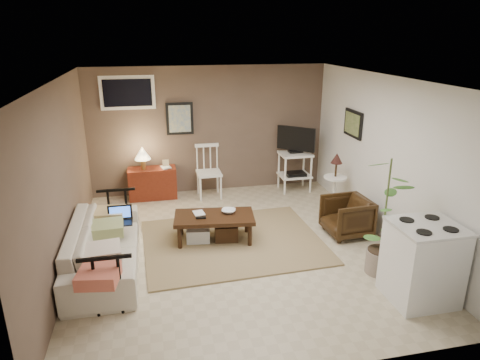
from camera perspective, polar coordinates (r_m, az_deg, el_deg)
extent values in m
plane|color=#C1B293|center=(6.30, -0.56, -8.99)|extent=(5.00, 5.00, 0.00)
cube|color=black|center=(8.09, -8.04, 8.11)|extent=(0.50, 0.03, 0.60)
cube|color=black|center=(7.44, 14.85, 7.27)|extent=(0.03, 0.60, 0.45)
cube|color=white|center=(7.99, -14.77, 11.19)|extent=(0.96, 0.03, 0.60)
cube|color=#997E59|center=(6.44, -0.96, -8.20)|extent=(2.67, 2.17, 0.02)
cube|color=black|center=(6.33, -3.46, -4.98)|extent=(1.23, 0.74, 0.06)
cylinder|color=black|center=(6.22, -8.05, -7.65)|extent=(0.06, 0.06, 0.37)
cylinder|color=black|center=(6.24, 1.31, -7.37)|extent=(0.06, 0.06, 0.37)
cylinder|color=black|center=(6.63, -7.86, -5.92)|extent=(0.06, 0.06, 0.37)
cylinder|color=black|center=(6.64, 0.90, -5.66)|extent=(0.06, 0.06, 0.37)
cube|color=black|center=(6.22, -5.23, -5.03)|extent=(0.15, 0.07, 0.02)
cube|color=#3F2516|center=(6.44, -1.85, -6.98)|extent=(0.37, 0.33, 0.25)
cube|color=silver|center=(6.44, -5.58, -7.25)|extent=(0.37, 0.33, 0.21)
imported|color=beige|center=(5.89, -17.77, -7.48)|extent=(0.63, 2.15, 0.84)
cube|color=black|center=(6.13, -15.67, -5.54)|extent=(0.33, 0.23, 0.02)
cube|color=black|center=(6.19, -15.71, -4.13)|extent=(0.33, 0.02, 0.21)
cube|color=blue|center=(6.18, -15.71, -4.16)|extent=(0.28, 0.00, 0.17)
cube|color=maroon|center=(8.17, -11.57, -0.41)|extent=(0.87, 0.39, 0.58)
cylinder|color=#B38645|center=(8.02, -12.78, 2.04)|extent=(0.10, 0.10, 0.19)
cone|color=beige|center=(7.96, -12.89, 3.52)|extent=(0.29, 0.29, 0.23)
cube|color=tan|center=(8.08, -9.88, 2.16)|extent=(0.12, 0.02, 0.15)
cube|color=white|center=(8.03, -4.16, 0.92)|extent=(0.45, 0.45, 0.04)
cylinder|color=white|center=(7.91, -5.29, -1.28)|extent=(0.04, 0.04, 0.45)
cylinder|color=white|center=(7.96, -2.56, -1.08)|extent=(0.04, 0.04, 0.45)
cylinder|color=white|center=(8.26, -5.63, -0.38)|extent=(0.04, 0.04, 0.45)
cylinder|color=white|center=(8.31, -3.01, -0.19)|extent=(0.04, 0.04, 0.45)
cube|color=white|center=(8.08, -4.46, 4.65)|extent=(0.45, 0.04, 0.06)
cube|color=white|center=(8.35, 7.39, 3.46)|extent=(0.60, 0.49, 0.04)
cube|color=white|center=(8.48, 7.26, 0.64)|extent=(0.60, 0.49, 0.03)
cylinder|color=white|center=(8.19, 6.04, 0.58)|extent=(0.04, 0.04, 0.76)
cylinder|color=white|center=(8.36, 9.43, 0.81)|extent=(0.04, 0.04, 0.76)
cylinder|color=white|center=(8.56, 5.19, 1.44)|extent=(0.04, 0.04, 0.76)
cylinder|color=white|center=(8.73, 8.46, 1.65)|extent=(0.04, 0.04, 0.76)
cube|color=black|center=(8.34, 7.40, 3.82)|extent=(0.27, 0.15, 0.03)
cube|color=black|center=(8.28, 7.48, 5.49)|extent=(0.61, 0.53, 0.46)
cube|color=#DE7956|center=(8.28, 7.48, 5.49)|extent=(0.50, 0.43, 0.37)
cube|color=black|center=(8.42, 7.39, 0.67)|extent=(0.38, 0.27, 0.11)
cylinder|color=white|center=(7.70, 12.27, -3.91)|extent=(0.27, 0.27, 0.03)
cylinder|color=white|center=(7.59, 12.43, -1.83)|extent=(0.05, 0.05, 0.59)
cylinder|color=white|center=(7.49, 12.59, 0.34)|extent=(0.39, 0.39, 0.03)
cylinder|color=black|center=(7.44, 12.67, 1.41)|extent=(0.04, 0.04, 0.25)
cone|color=#371A16|center=(7.39, 12.78, 2.86)|extent=(0.20, 0.20, 0.18)
imported|color=black|center=(6.75, 14.06, -4.51)|extent=(0.63, 0.67, 0.65)
cylinder|color=gray|center=(5.92, 18.08, -10.28)|extent=(0.35, 0.35, 0.31)
cylinder|color=#4C602D|center=(5.59, 18.89, -3.32)|extent=(0.02, 0.02, 1.23)
cube|color=white|center=(5.41, 23.11, -10.22)|extent=(0.71, 0.66, 0.92)
cube|color=silver|center=(5.21, 23.78, -5.66)|extent=(0.73, 0.68, 0.03)
cylinder|color=black|center=(4.99, 23.34, -6.41)|extent=(0.16, 0.16, 0.01)
cylinder|color=black|center=(5.18, 26.31, -5.93)|extent=(0.16, 0.16, 0.01)
cylinder|color=black|center=(5.23, 21.34, -4.97)|extent=(0.16, 0.16, 0.01)
cylinder|color=black|center=(5.41, 24.24, -4.57)|extent=(0.16, 0.16, 0.01)
imported|color=black|center=(6.37, -1.54, -3.51)|extent=(0.21, 0.11, 0.20)
imported|color=black|center=(6.34, -6.21, -3.70)|extent=(0.16, 0.04, 0.21)
imported|color=black|center=(8.00, -10.46, 2.29)|extent=(0.17, 0.06, 0.22)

